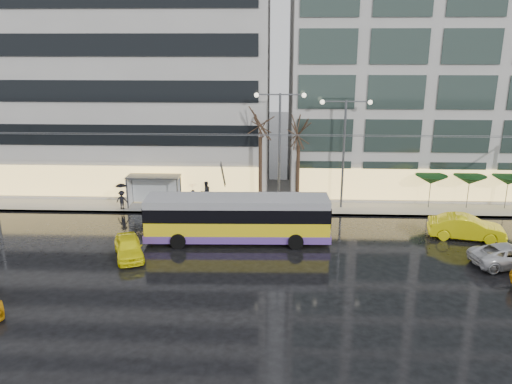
# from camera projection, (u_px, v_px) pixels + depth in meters

# --- Properties ---
(ground) EXTENTS (140.00, 140.00, 0.00)m
(ground) POSITION_uv_depth(u_px,v_px,m) (246.00, 264.00, 30.05)
(ground) COLOR black
(ground) RESTS_ON ground
(sidewalk) EXTENTS (80.00, 10.00, 0.15)m
(sidewalk) POSITION_uv_depth(u_px,v_px,m) (279.00, 195.00, 43.35)
(sidewalk) COLOR gray
(sidewalk) RESTS_ON ground
(kerb) EXTENTS (80.00, 0.10, 0.15)m
(kerb) POSITION_uv_depth(u_px,v_px,m) (279.00, 214.00, 38.61)
(kerb) COLOR slate
(kerb) RESTS_ON ground
(building_left) EXTENTS (34.00, 14.00, 22.00)m
(building_left) POSITION_uv_depth(u_px,v_px,m) (84.00, 62.00, 45.68)
(building_left) COLOR #A4A19D
(building_left) RESTS_ON sidewalk
(building_right) EXTENTS (32.00, 14.00, 25.00)m
(building_right) POSITION_uv_depth(u_px,v_px,m) (473.00, 45.00, 43.88)
(building_right) COLOR #A4A19D
(building_right) RESTS_ON sidewalk
(trolleybus) EXTENTS (12.19, 4.84, 5.62)m
(trolleybus) POSITION_uv_depth(u_px,v_px,m) (238.00, 220.00, 33.07)
(trolleybus) COLOR yellow
(trolleybus) RESTS_ON ground
(catenary) EXTENTS (42.24, 5.12, 7.00)m
(catenary) POSITION_uv_depth(u_px,v_px,m) (266.00, 165.00, 36.39)
(catenary) COLOR #595B60
(catenary) RESTS_ON ground
(bus_shelter) EXTENTS (4.20, 1.60, 2.51)m
(bus_shelter) POSITION_uv_depth(u_px,v_px,m) (150.00, 184.00, 40.05)
(bus_shelter) COLOR #595B60
(bus_shelter) RESTS_ON sidewalk
(street_lamp_near) EXTENTS (3.96, 0.36, 9.03)m
(street_lamp_near) POSITION_uv_depth(u_px,v_px,m) (280.00, 135.00, 38.60)
(street_lamp_near) COLOR #595B60
(street_lamp_near) RESTS_ON sidewalk
(street_lamp_far) EXTENTS (3.96, 0.36, 8.53)m
(street_lamp_far) POSITION_uv_depth(u_px,v_px,m) (344.00, 139.00, 38.48)
(street_lamp_far) COLOR #595B60
(street_lamp_far) RESTS_ON sidewalk
(tree_a) EXTENTS (3.20, 3.20, 8.40)m
(tree_a) POSITION_uv_depth(u_px,v_px,m) (260.00, 120.00, 38.53)
(tree_a) COLOR black
(tree_a) RESTS_ON sidewalk
(tree_b) EXTENTS (3.20, 3.20, 7.70)m
(tree_b) POSITION_uv_depth(u_px,v_px,m) (299.00, 129.00, 38.81)
(tree_b) COLOR black
(tree_b) RESTS_ON sidewalk
(parasol_a) EXTENTS (2.50, 2.50, 2.65)m
(parasol_a) POSITION_uv_depth(u_px,v_px,m) (431.00, 180.00, 39.33)
(parasol_a) COLOR #595B60
(parasol_a) RESTS_ON sidewalk
(parasol_b) EXTENTS (2.50, 2.50, 2.65)m
(parasol_b) POSITION_uv_depth(u_px,v_px,m) (470.00, 180.00, 39.21)
(parasol_b) COLOR #595B60
(parasol_b) RESTS_ON sidewalk
(parasol_c) EXTENTS (2.50, 2.50, 2.65)m
(parasol_c) POSITION_uv_depth(u_px,v_px,m) (508.00, 180.00, 39.10)
(parasol_c) COLOR #595B60
(parasol_c) RESTS_ON sidewalk
(taxi_a) EXTENTS (2.91, 4.25, 1.34)m
(taxi_a) POSITION_uv_depth(u_px,v_px,m) (129.00, 247.00, 30.83)
(taxi_a) COLOR #FCF30D
(taxi_a) RESTS_ON ground
(taxi_b) EXTENTS (5.18, 2.68, 1.62)m
(taxi_b) POSITION_uv_depth(u_px,v_px,m) (466.00, 227.00, 33.73)
(taxi_b) COLOR yellow
(taxi_b) RESTS_ON ground
(sedan_silver) EXTENTS (5.03, 3.00, 1.31)m
(sedan_silver) POSITION_uv_depth(u_px,v_px,m) (510.00, 255.00, 29.67)
(sedan_silver) COLOR #B7B6BB
(sedan_silver) RESTS_ON ground
(pedestrian_a) EXTENTS (0.97, 0.99, 2.19)m
(pedestrian_a) POSITION_uv_depth(u_px,v_px,m) (193.00, 193.00, 38.78)
(pedestrian_a) COLOR black
(pedestrian_a) RESTS_ON sidewalk
(pedestrian_b) EXTENTS (1.11, 1.06, 1.81)m
(pedestrian_b) POSITION_uv_depth(u_px,v_px,m) (206.00, 192.00, 40.92)
(pedestrian_b) COLOR black
(pedestrian_b) RESTS_ON sidewalk
(pedestrian_c) EXTENTS (1.04, 0.92, 2.11)m
(pedestrian_c) POSITION_uv_depth(u_px,v_px,m) (122.00, 195.00, 39.28)
(pedestrian_c) COLOR black
(pedestrian_c) RESTS_ON sidewalk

